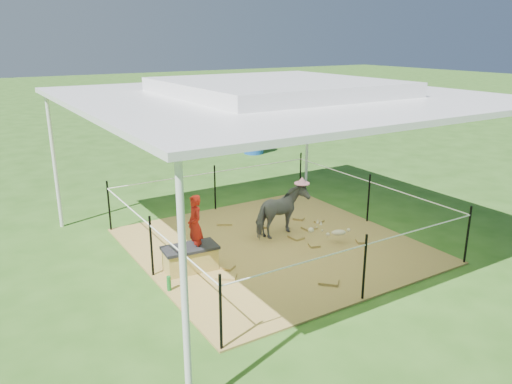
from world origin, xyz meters
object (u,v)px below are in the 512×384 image
picnic_table_far (250,125)px  distant_person (206,130)px  picnic_table_near (180,137)px  foal (339,231)px  woman (195,219)px  green_bottle (169,283)px  pony (282,212)px  trash_barrel (254,138)px  straw_bale (190,259)px

picnic_table_far → distant_person: bearing=-119.2°
picnic_table_near → picnic_table_far: (3.15, 0.70, 0.03)m
foal → distant_person: (1.57, 8.45, 0.39)m
foal → picnic_table_far: size_ratio=0.43×
picnic_table_near → distant_person: bearing=-54.4°
picnic_table_near → distant_person: (0.69, -0.57, 0.28)m
woman → foal: 2.70m
green_bottle → foal: 3.25m
pony → foal: pony is taller
woman → trash_barrel: bearing=147.5°
trash_barrel → woman: bearing=-127.8°
woman → green_bottle: size_ratio=4.32×
distant_person → woman: bearing=66.1°
pony → distant_person: bearing=-29.6°
green_bottle → trash_barrel: 9.20m
straw_bale → pony: bearing=12.1°
green_bottle → trash_barrel: bearing=50.8°
picnic_table_near → distant_person: size_ratio=1.35×
straw_bale → pony: size_ratio=0.74×
straw_bale → picnic_table_far: 11.49m
woman → pony: size_ratio=0.88×
green_bottle → picnic_table_far: bearing=53.3°
straw_bale → woman: bearing=0.0°
green_bottle → woman: bearing=34.7°
pony → distant_person: 7.93m
foal → picnic_table_far: (4.03, 9.72, 0.14)m
distant_person → trash_barrel: bearing=129.2°
trash_barrel → distant_person: distant_person is taller
green_bottle → pony: size_ratio=0.20×
straw_bale → trash_barrel: 8.50m
picnic_table_far → distant_person: size_ratio=1.45×
straw_bale → green_bottle: straw_bale is taller
straw_bale → trash_barrel: bearing=51.7°
green_bottle → foal: size_ratio=0.28×
foal → picnic_table_far: picnic_table_far is taller
straw_bale → picnic_table_near: picnic_table_near is taller
straw_bale → foal: (2.70, -0.41, 0.05)m
straw_bale → trash_barrel: (5.26, 6.67, 0.27)m
straw_bale → woman: (0.10, 0.00, 0.66)m
trash_barrel → distant_person: 1.71m
green_bottle → pony: pony is taller
pony → foal: bearing=-155.3°
picnic_table_near → pony: bearing=-115.8°
trash_barrel → picnic_table_far: size_ratio=0.51×
pony → trash_barrel: bearing=-40.6°
woman → green_bottle: 1.07m
pony → green_bottle: bearing=95.7°
green_bottle → picnic_table_near: bearing=65.5°
pony → trash_barrel: trash_barrel is taller
straw_bale → foal: size_ratio=1.00×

